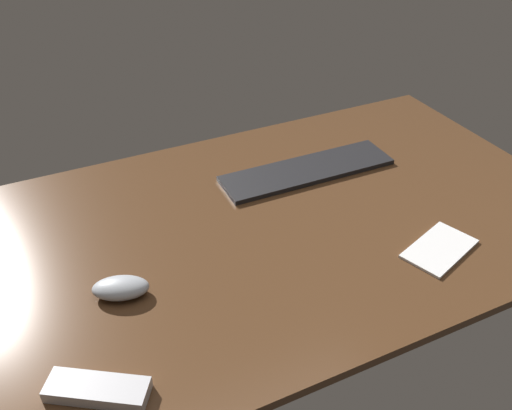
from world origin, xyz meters
The scene contains 5 objects.
desk centered at (0.00, 0.00, 1.00)cm, with size 140.00×84.00×2.00cm, color #4C301C.
keyboard centered at (15.68, 14.70, 2.62)cm, with size 45.46×12.13×1.24cm, color black.
computer_mouse centered at (-38.58, -8.47, 3.79)cm, with size 10.79×6.13×3.57cm, color #999EA5.
tv_remote centered at (-47.45, -28.74, 3.14)cm, with size 16.28×5.33×2.29cm, color #B7B7BC.
notepad centered at (25.41, -24.30, 2.31)cm, with size 16.46×9.49×0.61cm, color silver.
Camera 1 is at (-47.74, -87.36, 76.72)cm, focal length 38.28 mm.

